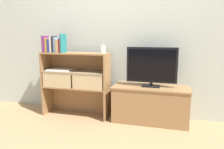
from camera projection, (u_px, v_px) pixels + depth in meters
ground_plane at (109, 123)px, 2.79m from camera, size 16.00×16.00×0.00m
wall_back at (117, 28)px, 2.98m from camera, size 10.00×0.05×2.40m
tv_stand at (150, 104)px, 2.80m from camera, size 0.96×0.41×0.46m
tv at (152, 66)px, 2.71m from camera, size 0.63×0.14×0.50m
bookshelf_lower_tier at (78, 96)px, 3.07m from camera, size 0.91×0.29×0.41m
bookshelf_upper_tier at (77, 65)px, 2.99m from camera, size 0.91×0.29×0.46m
book_plum at (46, 44)px, 2.95m from camera, size 0.04×0.15×0.22m
book_mustard at (48, 45)px, 2.95m from camera, size 0.03×0.12×0.19m
book_navy at (50, 46)px, 2.94m from camera, size 0.03×0.13×0.18m
book_ivory at (52, 44)px, 2.93m from camera, size 0.02×0.13×0.21m
book_charcoal at (55, 44)px, 2.92m from camera, size 0.03×0.12×0.22m
book_skyblue at (57, 45)px, 2.91m from camera, size 0.03×0.13×0.20m
book_tan at (59, 46)px, 2.90m from camera, size 0.03×0.15×0.17m
book_crimson at (62, 45)px, 2.89m from camera, size 0.02×0.13×0.19m
book_teal at (63, 43)px, 2.88m from camera, size 0.02×0.15×0.25m
baby_monitor at (103, 49)px, 2.79m from camera, size 0.05×0.04×0.13m
storage_basket_left at (61, 77)px, 3.01m from camera, size 0.42×0.26×0.21m
storage_basket_right at (90, 79)px, 2.90m from camera, size 0.42×0.26×0.21m
laptop at (60, 70)px, 2.99m from camera, size 0.32×0.24×0.02m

